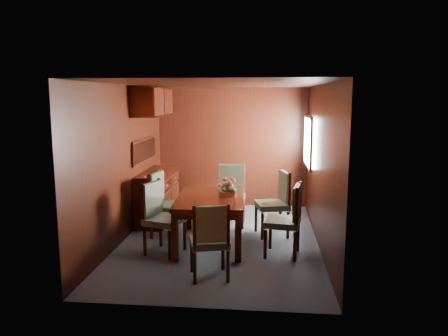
# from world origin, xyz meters

# --- Properties ---
(ground) EXTENTS (4.50, 4.50, 0.00)m
(ground) POSITION_xyz_m (0.00, 0.00, 0.00)
(ground) COLOR #3D4853
(ground) RESTS_ON ground
(room_shell) EXTENTS (3.06, 4.52, 2.41)m
(room_shell) POSITION_xyz_m (-0.10, 0.33, 1.63)
(room_shell) COLOR black
(room_shell) RESTS_ON ground
(sideboard) EXTENTS (0.48, 1.40, 0.90)m
(sideboard) POSITION_xyz_m (-1.25, 1.00, 0.45)
(sideboard) COLOR #330F06
(sideboard) RESTS_ON ground
(dining_table) EXTENTS (1.06, 1.62, 0.74)m
(dining_table) POSITION_xyz_m (-0.13, -0.19, 0.63)
(dining_table) COLOR #330F06
(dining_table) RESTS_ON ground
(chair_left_near) EXTENTS (0.60, 0.61, 1.04)m
(chair_left_near) POSITION_xyz_m (-0.81, -0.62, 0.58)
(chair_left_near) COLOR black
(chair_left_near) RESTS_ON ground
(chair_left_far) EXTENTS (0.56, 0.57, 1.04)m
(chair_left_far) POSITION_xyz_m (-0.93, 0.12, 0.58)
(chair_left_far) COLOR black
(chair_left_far) RESTS_ON ground
(chair_right_near) EXTENTS (0.54, 0.56, 1.03)m
(chair_right_near) POSITION_xyz_m (1.01, -0.58, 0.57)
(chair_right_near) COLOR black
(chair_right_near) RESTS_ON ground
(chair_right_far) EXTENTS (0.59, 0.61, 1.06)m
(chair_right_far) POSITION_xyz_m (0.88, 0.35, 0.59)
(chair_right_far) COLOR black
(chair_right_far) RESTS_ON ground
(chair_head) EXTENTS (0.56, 0.55, 0.97)m
(chair_head) POSITION_xyz_m (0.04, -1.50, 0.54)
(chair_head) COLOR black
(chair_head) RESTS_ON ground
(chair_foot) EXTENTS (0.51, 0.49, 1.06)m
(chair_foot) POSITION_xyz_m (0.09, 0.89, 0.59)
(chair_foot) COLOR black
(chair_foot) RESTS_ON ground
(flower_centerpiece) EXTENTS (0.29, 0.29, 0.29)m
(flower_centerpiece) POSITION_xyz_m (0.13, -0.15, 0.88)
(flower_centerpiece) COLOR #AA5434
(flower_centerpiece) RESTS_ON dining_table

